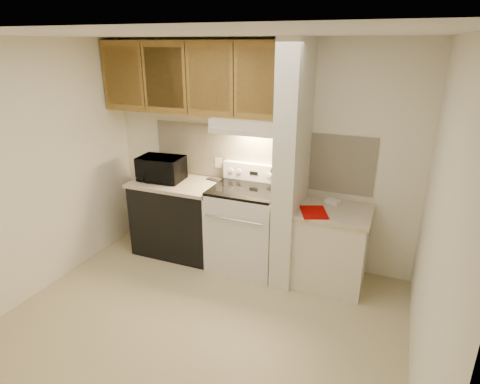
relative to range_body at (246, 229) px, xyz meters
The scene contains 50 objects.
floor 1.24m from the range_body, 90.00° to the right, with size 3.60×3.60×0.00m, color #C7B889.
ceiling 2.34m from the range_body, 90.00° to the right, with size 3.60×3.60×0.00m, color white.
wall_back 0.86m from the range_body, 90.00° to the left, with size 3.60×0.02×2.50m, color white.
wall_left 2.28m from the range_body, 147.31° to the right, with size 0.02×3.00×2.50m, color white.
wall_right 2.28m from the range_body, 32.69° to the right, with size 0.02×3.00×2.50m, color white.
backsplash 0.84m from the range_body, 90.00° to the left, with size 2.60×0.02×0.63m, color #FFF4CD.
range_body is the anchor object (origin of this frame).
oven_window 0.32m from the range_body, 90.00° to the right, with size 0.50×0.01×0.30m, color black.
oven_handle 0.44m from the range_body, 90.00° to the right, with size 0.02×0.02×0.65m, color silver.
cooktop 0.48m from the range_body, ahead, with size 0.74×0.64×0.03m, color black.
range_backguard 0.66m from the range_body, 90.00° to the left, with size 0.76×0.08×0.20m, color silver.
range_display 0.64m from the range_body, 90.00° to the left, with size 0.10×0.01×0.04m, color black.
range_knob_left_outer 0.70m from the range_body, 139.40° to the left, with size 0.05×0.05×0.02m, color silver.
range_knob_left_inner 0.66m from the range_body, 126.87° to the left, with size 0.05×0.05×0.02m, color silver.
range_knob_right_inner 0.66m from the range_body, 53.13° to the left, with size 0.05×0.05×0.02m, color silver.
range_knob_right_outer 0.70m from the range_body, 40.60° to the left, with size 0.05×0.05×0.02m, color silver.
dishwasher_front 0.88m from the range_body, behind, with size 1.00×0.63×0.87m, color black.
left_countertop 0.98m from the range_body, behind, with size 1.04×0.67×0.04m, color #C7B597.
spoon_rest 0.70m from the range_body, 156.37° to the left, with size 0.21×0.07×0.01m, color black.
teal_jar 1.32m from the range_body, 169.15° to the left, with size 0.10×0.10×0.11m, color #206054.
outlet 0.86m from the range_body, 146.31° to the left, with size 0.08×0.01×0.12m, color beige.
microwave 1.22m from the range_body, behind, with size 0.52×0.35×0.29m, color black.
partition_pillar 0.94m from the range_body, ahead, with size 0.22×0.70×2.50m, color silver.
pillar_trim 0.93m from the range_body, ahead, with size 0.01×0.70×0.04m, color olive.
knife_strip 0.95m from the range_body, ahead, with size 0.02×0.42×0.04m, color black.
knife_blade_a 0.87m from the range_body, 28.04° to the right, with size 0.01×0.04×0.16m, color silver.
knife_handle_a 1.01m from the range_body, 29.92° to the right, with size 0.02×0.02×0.10m, color black.
knife_blade_b 0.85m from the range_body, 19.36° to the right, with size 0.01×0.04×0.18m, color silver.
knife_handle_b 0.99m from the range_body, 20.41° to the right, with size 0.02×0.02×0.10m, color black.
knife_blade_c 0.83m from the range_body, ahead, with size 0.01×0.04×0.20m, color silver.
knife_handle_c 0.99m from the range_body, ahead, with size 0.02×0.02×0.10m, color black.
knife_blade_d 0.85m from the range_body, ahead, with size 0.01×0.04×0.16m, color silver.
knife_handle_d 0.98m from the range_body, ahead, with size 0.02×0.02×0.10m, color black.
knife_blade_e 0.84m from the range_body, 14.54° to the left, with size 0.01×0.04×0.18m, color silver.
knife_handle_e 0.99m from the range_body, 17.03° to the left, with size 0.02×0.02×0.10m, color black.
oven_mitt 0.83m from the range_body, 23.58° to the left, with size 0.03×0.11×0.26m, color gray.
right_cab_base 0.97m from the range_body, ahead, with size 0.70×0.60×0.81m, color beige.
right_countertop 1.04m from the range_body, ahead, with size 0.74×0.64×0.04m, color #C7B597.
red_folder 0.90m from the range_body, 11.10° to the right, with size 0.24×0.33×0.01m, color #A60400.
white_box 1.02m from the range_body, 10.77° to the left, with size 0.15×0.10×0.04m, color white.
range_hood 1.17m from the range_body, 90.00° to the left, with size 0.78×0.44×0.15m, color beige.
hood_lip 1.12m from the range_body, 90.00° to the right, with size 0.78×0.04×0.06m, color beige.
upper_cabinets 1.77m from the range_body, 166.16° to the left, with size 2.18×0.33×0.77m, color olive.
cab_door_a 2.22m from the range_body, behind, with size 0.46×0.01×0.63m, color olive.
cab_gap_a 2.04m from the range_body, behind, with size 0.01×0.01×0.73m, color black.
cab_door_b 1.89m from the range_body, behind, with size 0.46×0.01×0.63m, color olive.
cab_gap_b 1.77m from the range_body, behind, with size 0.01×0.01×0.73m, color black.
cab_door_c 1.68m from the range_body, behind, with size 0.46×0.01×0.63m, color olive.
cab_gap_c 1.63m from the range_body, behind, with size 0.01×0.01×0.73m, color black.
cab_door_d 1.63m from the range_body, ahead, with size 0.46×0.01×0.63m, color olive.
Camera 1 is at (1.50, -2.68, 2.44)m, focal length 30.00 mm.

